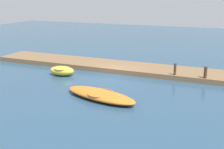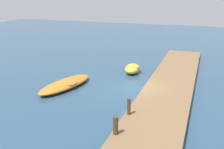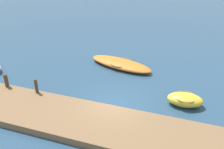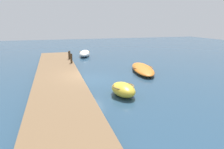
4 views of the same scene
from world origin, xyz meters
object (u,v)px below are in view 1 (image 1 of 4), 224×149
object	(u,v)px
mooring_post_mid_west	(175,69)
mooring_post_west	(205,72)
dinghy_yellow	(62,71)
motorboat_orange	(100,95)

from	to	relation	value
mooring_post_mid_west	mooring_post_west	bearing A→B (deg)	180.00
dinghy_yellow	mooring_post_mid_west	distance (m)	9.87
motorboat_orange	mooring_post_mid_west	xyz separation A→B (m)	(-3.98, -6.35, 0.66)
motorboat_orange	dinghy_yellow	world-z (taller)	dinghy_yellow
dinghy_yellow	mooring_post_mid_west	size ratio (longest dim) A/B	2.37
motorboat_orange	mooring_post_west	size ratio (longest dim) A/B	6.13
motorboat_orange	mooring_post_west	xyz separation A→B (m)	(-6.40, -6.35, 0.63)
dinghy_yellow	mooring_post_mid_west	bearing A→B (deg)	-169.89
motorboat_orange	dinghy_yellow	bearing A→B (deg)	-22.40
dinghy_yellow	mooring_post_mid_west	world-z (taller)	mooring_post_mid_west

